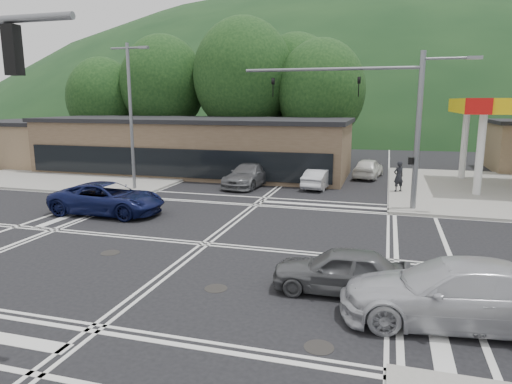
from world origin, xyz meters
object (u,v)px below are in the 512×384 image
(car_queue_b, at_px, (368,168))
(car_northbound, at_px, (249,175))
(pedestrian, at_px, (399,176))
(car_grey_center, at_px, (341,270))
(car_silver_east, at_px, (454,293))
(car_queue_a, at_px, (319,178))
(car_blue_west, at_px, (108,198))

(car_queue_b, distance_m, car_northbound, 9.39)
(pedestrian, bearing_deg, car_grey_center, 48.70)
(car_silver_east, distance_m, pedestrian, 17.06)
(car_northbound, xyz_separation_m, pedestrian, (9.51, 0.08, 0.32))
(car_queue_b, bearing_deg, car_queue_a, 68.10)
(car_silver_east, bearing_deg, car_queue_b, -177.89)
(car_blue_west, distance_m, car_northbound, 10.37)
(car_blue_west, height_order, car_silver_east, car_silver_east)
(car_grey_center, distance_m, car_silver_east, 3.18)
(car_blue_west, bearing_deg, car_silver_east, -117.23)
(car_silver_east, distance_m, car_queue_b, 22.82)
(car_northbound, relative_size, pedestrian, 2.83)
(car_silver_east, xyz_separation_m, car_queue_a, (-5.98, 17.58, -0.19))
(car_grey_center, distance_m, car_queue_a, 16.70)
(car_queue_a, xyz_separation_m, car_northbound, (-4.60, -0.64, 0.13))
(car_silver_east, distance_m, car_queue_a, 18.57)
(car_blue_west, height_order, car_northbound, car_blue_west)
(car_queue_a, bearing_deg, car_queue_b, -111.37)
(car_northbound, bearing_deg, car_queue_a, 15.49)
(car_queue_b, distance_m, pedestrian, 5.95)
(car_blue_west, bearing_deg, car_grey_center, -118.46)
(car_silver_east, xyz_separation_m, pedestrian, (-1.07, 17.02, 0.25))
(car_blue_west, distance_m, car_silver_east, 16.98)
(car_queue_b, bearing_deg, car_grey_center, 98.31)
(car_northbound, bearing_deg, car_queue_b, 44.72)
(car_grey_center, height_order, car_northbound, car_northbound)
(car_queue_a, distance_m, car_northbound, 4.65)
(car_silver_east, relative_size, pedestrian, 3.06)
(car_blue_west, height_order, pedestrian, pedestrian)
(car_silver_east, relative_size, car_queue_a, 1.47)
(car_grey_center, distance_m, car_northbound, 17.53)
(car_queue_a, distance_m, pedestrian, 4.96)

